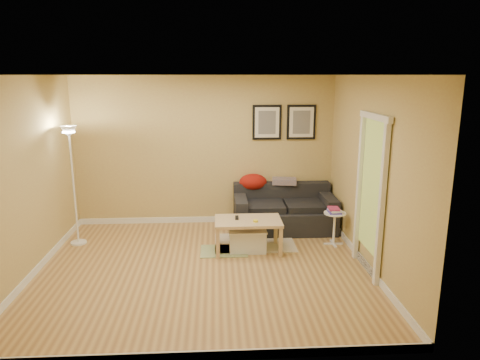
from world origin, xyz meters
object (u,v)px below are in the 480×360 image
(storage_bin, at_px, (247,239))
(book_stack, at_px, (334,210))
(coffee_table, at_px, (248,235))
(side_table, at_px, (334,229))
(floor_lamp, at_px, (74,189))
(sofa, at_px, (284,208))

(storage_bin, height_order, book_stack, book_stack)
(storage_bin, bearing_deg, coffee_table, -72.37)
(coffee_table, height_order, side_table, side_table)
(floor_lamp, bearing_deg, sofa, 7.96)
(coffee_table, xyz_separation_m, side_table, (1.36, 0.18, 0.01))
(storage_bin, relative_size, side_table, 1.08)
(sofa, relative_size, storage_bin, 3.01)
(storage_bin, distance_m, side_table, 1.38)
(side_table, xyz_separation_m, floor_lamp, (-4.02, 0.27, 0.62))
(storage_bin, height_order, side_table, side_table)
(coffee_table, relative_size, book_stack, 4.09)
(sofa, relative_size, side_table, 3.24)
(side_table, bearing_deg, book_stack, 132.85)
(coffee_table, relative_size, floor_lamp, 0.53)
(coffee_table, height_order, storage_bin, coffee_table)
(side_table, bearing_deg, sofa, 132.49)
(storage_bin, distance_m, book_stack, 1.42)
(storage_bin, bearing_deg, sofa, 51.90)
(sofa, distance_m, storage_bin, 1.15)
(sofa, distance_m, floor_lamp, 3.42)
(sofa, distance_m, book_stack, 1.00)
(side_table, xyz_separation_m, book_stack, (-0.01, 0.01, 0.30))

